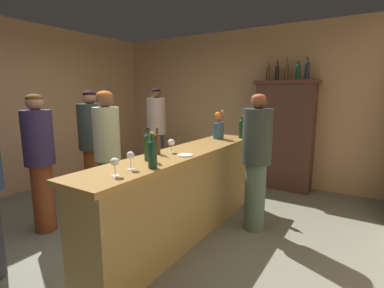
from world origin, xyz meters
name	(u,v)px	position (x,y,z in m)	size (l,w,h in m)	color
floor	(129,234)	(0.00, 0.00, 0.00)	(7.30, 7.30, 0.00)	slate
wall_back	(234,106)	(0.00, 2.87, 1.36)	(5.15, 0.12, 2.72)	tan
wall_left	(4,109)	(-2.58, 0.00, 1.36)	(0.12, 5.74, 2.72)	tan
bar_counter	(183,194)	(0.54, 0.31, 0.49)	(0.53, 2.76, 0.98)	olive
display_cabinet	(284,134)	(1.03, 2.59, 0.94)	(1.00, 0.38, 1.80)	#462B21
wine_bottle_pinot	(148,145)	(0.50, -0.20, 1.12)	(0.08, 0.08, 0.31)	#254B27
wine_bottle_malbec	(152,152)	(0.71, -0.39, 1.12)	(0.08, 0.08, 0.30)	#143924
wine_bottle_chardonnay	(157,142)	(0.39, 0.07, 1.10)	(0.06, 0.06, 0.29)	#4E2913
wine_bottle_merlot	(241,128)	(0.72, 1.51, 1.13)	(0.07, 0.07, 0.32)	#17381B
wine_glass_front	(131,156)	(0.59, -0.53, 1.09)	(0.06, 0.06, 0.15)	white
wine_glass_mid	(115,163)	(0.63, -0.73, 1.08)	(0.07, 0.07, 0.14)	white
wine_glass_rear	(171,143)	(0.47, 0.19, 1.08)	(0.07, 0.07, 0.15)	white
flower_arrangement	(219,127)	(0.47, 1.29, 1.14)	(0.15, 0.14, 0.39)	#2E4C61
cheese_plate	(185,155)	(0.68, 0.15, 0.99)	(0.16, 0.16, 0.01)	white
display_bottle_left	(268,72)	(0.71, 2.59, 1.94)	(0.07, 0.07, 0.32)	#4E2F19
display_bottle_midleft	(277,72)	(0.86, 2.59, 1.94)	(0.07, 0.07, 0.31)	black
display_bottle_center	(287,71)	(1.01, 2.59, 1.95)	(0.06, 0.06, 0.34)	#4E3318
display_bottle_midright	(298,71)	(1.19, 2.59, 1.94)	(0.08, 0.08, 0.29)	#133C25
display_bottle_right	(307,69)	(1.32, 2.59, 1.96)	(0.08, 0.08, 0.35)	#1C2835
patron_by_cabinet	(157,131)	(-0.97, 1.72, 0.93)	(0.33, 0.33, 1.68)	#2C2E35
patron_redhead	(93,145)	(-1.00, 0.36, 0.89)	(0.36, 0.36, 1.63)	brown
patron_in_navy	(107,151)	(-0.41, 0.10, 0.91)	(0.31, 0.31, 1.63)	#3F6342
patron_near_entrance	(40,158)	(-0.90, -0.45, 0.88)	(0.32, 0.32, 1.59)	brown
bartender	(256,157)	(1.16, 0.91, 0.87)	(0.33, 0.33, 1.59)	#455D50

